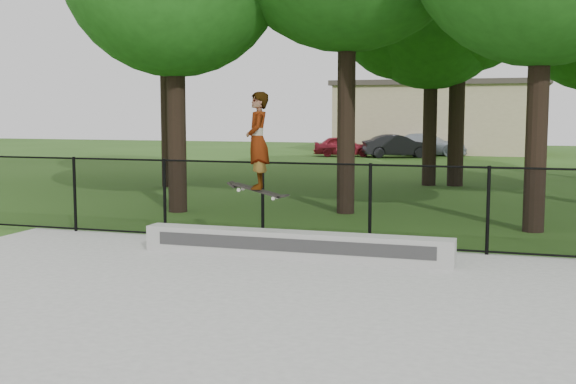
{
  "coord_description": "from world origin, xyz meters",
  "views": [
    {
      "loc": [
        2.41,
        -6.5,
        2.44
      ],
      "look_at": [
        -0.97,
        4.2,
        1.2
      ],
      "focal_mm": 45.0,
      "sensor_mm": 36.0,
      "label": 1
    }
  ],
  "objects_px": {
    "grind_ledge": "(294,244)",
    "skater_airborne": "(258,143)",
    "car_a": "(343,146)",
    "car_c": "(428,144)",
    "car_b": "(398,146)"
  },
  "relations": [
    {
      "from": "grind_ledge",
      "to": "skater_airborne",
      "type": "xyz_separation_m",
      "value": [
        -0.59,
        -0.09,
        1.67
      ]
    },
    {
      "from": "grind_ledge",
      "to": "car_a",
      "type": "height_order",
      "value": "car_a"
    },
    {
      "from": "car_a",
      "to": "skater_airborne",
      "type": "distance_m",
      "value": 28.52
    },
    {
      "from": "grind_ledge",
      "to": "car_c",
      "type": "xyz_separation_m",
      "value": [
        -1.31,
        30.27,
        0.35
      ]
    },
    {
      "from": "car_a",
      "to": "skater_airborne",
      "type": "bearing_deg",
      "value": 175.05
    },
    {
      "from": "grind_ledge",
      "to": "car_a",
      "type": "bearing_deg",
      "value": 101.54
    },
    {
      "from": "grind_ledge",
      "to": "car_c",
      "type": "relative_size",
      "value": 1.32
    },
    {
      "from": "car_b",
      "to": "car_c",
      "type": "xyz_separation_m",
      "value": [
        1.36,
        2.44,
        0.0
      ]
    },
    {
      "from": "grind_ledge",
      "to": "car_c",
      "type": "distance_m",
      "value": 30.3
    },
    {
      "from": "grind_ledge",
      "to": "car_b",
      "type": "distance_m",
      "value": 27.96
    },
    {
      "from": "car_a",
      "to": "car_c",
      "type": "distance_m",
      "value": 4.98
    },
    {
      "from": "car_b",
      "to": "car_c",
      "type": "distance_m",
      "value": 2.79
    },
    {
      "from": "grind_ledge",
      "to": "car_a",
      "type": "relative_size",
      "value": 1.58
    },
    {
      "from": "car_b",
      "to": "skater_airborne",
      "type": "height_order",
      "value": "skater_airborne"
    },
    {
      "from": "car_a",
      "to": "skater_airborne",
      "type": "xyz_separation_m",
      "value": [
        5.11,
        -28.03,
        1.38
      ]
    }
  ]
}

